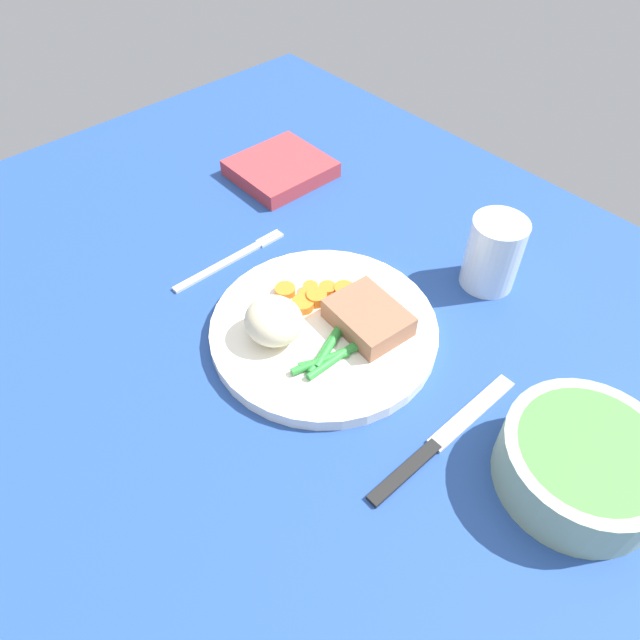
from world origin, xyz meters
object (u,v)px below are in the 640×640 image
water_glass (492,258)px  salad_bowl (584,462)px  napkin (281,169)px  dinner_plate (320,331)px  meat_portion (368,317)px  fork (230,260)px  knife (441,440)px

water_glass → salad_bowl: bearing=-35.4°
water_glass → napkin: (-34.75, -4.23, -2.72)cm
dinner_plate → napkin: (-27.73, 16.93, 0.35)cm
dinner_plate → napkin: 32.49cm
dinner_plate → napkin: bearing=148.6°
dinner_plate → salad_bowl: size_ratio=1.71×
meat_portion → fork: bearing=-168.2°
knife → napkin: size_ratio=1.56×
fork → knife: size_ratio=0.81×
fork → salad_bowl: (45.86, 5.93, 2.99)cm
dinner_plate → fork: bearing=-179.1°
salad_bowl → fork: bearing=-172.6°
meat_portion → fork: (-20.48, -4.28, -2.69)cm
meat_portion → salad_bowl: 25.43cm
meat_portion → napkin: 33.79cm
knife → napkin: 48.90cm
fork → knife: bearing=3.1°
knife → salad_bowl: salad_bowl is taller
salad_bowl → napkin: 57.70cm
fork → water_glass: bearing=44.8°
dinner_plate → water_glass: 22.51cm
dinner_plate → knife: dinner_plate is taller
water_glass → napkin: water_glass is taller
meat_portion → knife: (14.59, -4.31, -2.69)cm
salad_bowl → napkin: salad_bowl is taller
water_glass → meat_portion: bearing=-101.8°
dinner_plate → knife: size_ratio=1.25×
knife → napkin: bearing=159.4°
fork → dinner_plate: bearing=4.0°
water_glass → knife: bearing=-62.8°
napkin → knife: bearing=-20.6°
dinner_plate → meat_portion: bearing=49.4°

